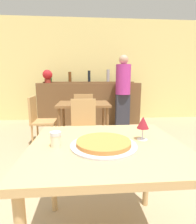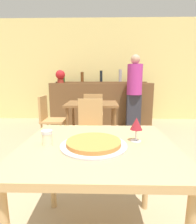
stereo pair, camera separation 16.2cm
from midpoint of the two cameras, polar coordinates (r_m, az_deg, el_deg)
wall_back at (r=5.12m, az=1.99°, el=13.33°), size 8.00×0.05×2.80m
dining_table_near at (r=1.16m, az=4.16°, el=-14.42°), size 0.96×0.87×0.76m
dining_table_far at (r=3.12m, az=-0.50°, el=1.18°), size 0.90×0.71×0.75m
bar_counter at (r=4.66m, az=1.99°, el=2.90°), size 2.60×0.56×1.07m
bar_back_shelf at (r=4.75m, az=2.45°, el=10.34°), size 2.39×0.24×0.35m
chair_far_side_front at (r=2.64m, az=-0.85°, el=-3.96°), size 0.40×0.40×0.87m
chair_far_side_back at (r=3.67m, az=-0.24°, el=0.19°), size 0.40×0.40×0.87m
chair_far_side_left at (r=3.27m, az=-14.33°, el=-1.43°), size 0.40×0.40×0.87m
pizza_tray at (r=1.07m, az=2.99°, el=-10.36°), size 0.41×0.41×0.04m
cheese_shaker at (r=1.11m, az=-12.23°, el=-8.25°), size 0.07×0.07×0.09m
person_standing at (r=4.12m, az=12.88°, el=7.07°), size 0.34×0.34×1.70m
wine_glass at (r=1.18m, az=16.34°, el=-3.95°), size 0.08×0.08×0.16m
potted_plant at (r=4.67m, az=-11.20°, el=11.55°), size 0.24×0.24×0.33m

